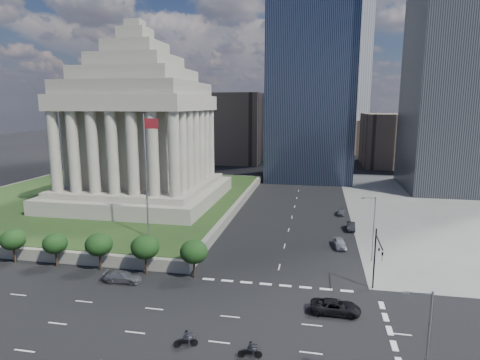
% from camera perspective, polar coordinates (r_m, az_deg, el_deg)
% --- Properties ---
extents(ground, '(500.00, 500.00, 0.00)m').
position_cam_1_polar(ground, '(137.17, 8.90, 0.72)').
color(ground, black).
rests_on(ground, ground).
extents(plaza_terrace, '(66.00, 70.00, 1.80)m').
position_cam_1_polar(plaza_terrace, '(101.22, -18.82, -2.72)').
color(plaza_terrace, slate).
rests_on(plaza_terrace, ground).
extents(plaza_lawn, '(64.00, 68.00, 0.10)m').
position_cam_1_polar(plaza_lawn, '(101.01, -18.85, -2.20)').
color(plaza_lawn, '#253C18').
rests_on(plaza_lawn, plaza_terrace).
extents(war_memorial, '(34.00, 34.00, 39.00)m').
position_cam_1_polar(war_memorial, '(91.84, -14.18, 9.14)').
color(war_memorial, gray).
rests_on(war_memorial, plaza_lawn).
extents(flagpole, '(2.52, 0.24, 20.00)m').
position_cam_1_polar(flagpole, '(65.71, -13.12, 1.47)').
color(flagpole, slate).
rests_on(flagpole, plaza_lawn).
extents(tree_row, '(53.00, 4.00, 6.00)m').
position_cam_1_polar(tree_row, '(66.81, -27.24, -8.23)').
color(tree_row, black).
rests_on(tree_row, ground).
extents(midrise_glass, '(26.00, 26.00, 60.00)m').
position_cam_1_polar(midrise_glass, '(130.31, 10.10, 13.42)').
color(midrise_glass, black).
rests_on(midrise_glass, ground).
extents(highrise_ne, '(26.00, 28.00, 100.00)m').
position_cam_1_polar(highrise_ne, '(128.48, 29.82, 21.30)').
color(highrise_ne, black).
rests_on(highrise_ne, ground).
extents(building_filler_ne, '(20.00, 30.00, 20.00)m').
position_cam_1_polar(building_filler_ne, '(167.81, 20.47, 5.41)').
color(building_filler_ne, brown).
rests_on(building_filler_ne, ground).
extents(building_filler_nw, '(24.00, 30.00, 28.00)m').
position_cam_1_polar(building_filler_nw, '(169.03, -0.82, 7.46)').
color(building_filler_nw, brown).
rests_on(building_filler_nw, ground).
extents(traffic_signal_ne, '(0.30, 5.74, 8.00)m').
position_cam_1_polar(traffic_signal_ne, '(52.53, 18.91, -10.00)').
color(traffic_signal_ne, black).
rests_on(traffic_signal_ne, ground).
extents(street_lamp_south, '(2.13, 0.22, 10.00)m').
position_cam_1_polar(street_lamp_south, '(34.97, 24.85, -20.58)').
color(street_lamp_south, slate).
rests_on(street_lamp_south, ground).
extents(street_lamp_north, '(2.13, 0.22, 10.00)m').
position_cam_1_polar(street_lamp_north, '(63.15, 18.35, -6.10)').
color(street_lamp_north, slate).
rests_on(street_lamp_north, ground).
extents(pickup_truck, '(5.67, 2.68, 1.57)m').
position_cam_1_polar(pickup_truck, '(48.68, 13.43, -17.15)').
color(pickup_truck, black).
rests_on(pickup_truck, ground).
extents(suv_grey, '(5.09, 2.34, 1.44)m').
position_cam_1_polar(suv_grey, '(57.08, -16.33, -13.06)').
color(suv_grey, '#53555A').
rests_on(suv_grey, ground).
extents(parked_sedan_near, '(4.73, 2.35, 1.55)m').
position_cam_1_polar(parked_sedan_near, '(69.07, 14.00, -8.69)').
color(parked_sedan_near, gray).
rests_on(parked_sedan_near, ground).
extents(parked_sedan_mid, '(1.69, 4.41, 1.43)m').
position_cam_1_polar(parked_sedan_mid, '(78.83, 15.49, -6.39)').
color(parked_sedan_mid, black).
rests_on(parked_sedan_mid, ground).
extents(parked_sedan_far, '(2.09, 4.09, 1.33)m').
position_cam_1_polar(parked_sedan_far, '(88.91, 14.19, -4.43)').
color(parked_sedan_far, '#515458').
rests_on(parked_sedan_far, ground).
extents(motorcycle_lead, '(2.41, 0.96, 1.75)m').
position_cam_1_polar(motorcycle_lead, '(40.46, 1.41, -22.92)').
color(motorcycle_lead, black).
rests_on(motorcycle_lead, ground).
extents(motorcycle_trail, '(2.49, 1.41, 1.80)m').
position_cam_1_polar(motorcycle_trail, '(42.22, -7.74, -21.41)').
color(motorcycle_trail, black).
rests_on(motorcycle_trail, ground).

